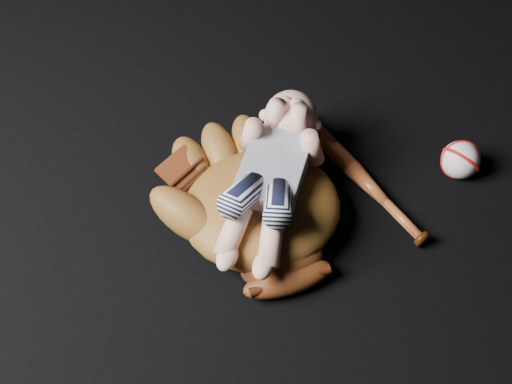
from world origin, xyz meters
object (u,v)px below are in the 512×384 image
at_px(baseball_glove, 261,203).
at_px(newborn_baby, 269,178).
at_px(baseball_bat, 359,176).
at_px(baseball, 460,160).

bearing_deg(baseball_glove, newborn_baby, 16.42).
relative_size(baseball_bat, baseball, 5.04).
relative_size(newborn_baby, baseball, 5.12).
bearing_deg(baseball_bat, newborn_baby, -150.51).
xyz_separation_m(baseball_glove, baseball, (0.39, 0.14, -0.03)).
height_order(newborn_baby, baseball, newborn_baby).
distance_m(newborn_baby, baseball_bat, 0.23).
xyz_separation_m(baseball_glove, newborn_baby, (0.01, 0.01, 0.06)).
distance_m(baseball_glove, newborn_baby, 0.06).
height_order(baseball_glove, newborn_baby, newborn_baby).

